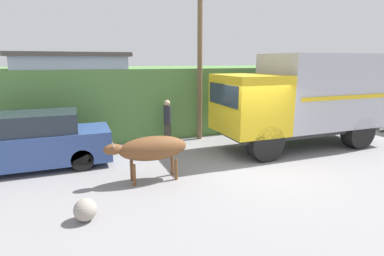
{
  "coord_description": "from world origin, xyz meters",
  "views": [
    {
      "loc": [
        -5.1,
        -7.57,
        3.24
      ],
      "look_at": [
        -1.91,
        0.74,
        1.24
      ],
      "focal_mm": 28.0,
      "sensor_mm": 36.0,
      "label": 1
    }
  ],
  "objects_px": {
    "parked_suv": "(30,142)",
    "utility_pole": "(200,53)",
    "brown_cow": "(152,149)",
    "cargo_truck": "(307,96)",
    "pedestrian_on_hill": "(167,119)",
    "roadside_rock": "(85,210)"
  },
  "relations": [
    {
      "from": "brown_cow",
      "to": "utility_pole",
      "type": "height_order",
      "value": "utility_pole"
    },
    {
      "from": "parked_suv",
      "to": "roadside_rock",
      "type": "xyz_separation_m",
      "value": [
        1.41,
        -3.87,
        -0.59
      ]
    },
    {
      "from": "cargo_truck",
      "to": "parked_suv",
      "type": "relative_size",
      "value": 1.42
    },
    {
      "from": "brown_cow",
      "to": "roadside_rock",
      "type": "distance_m",
      "value": 2.5
    },
    {
      "from": "pedestrian_on_hill",
      "to": "parked_suv",
      "type": "bearing_deg",
      "value": 12.82
    },
    {
      "from": "brown_cow",
      "to": "roadside_rock",
      "type": "xyz_separation_m",
      "value": [
        -1.8,
        -1.6,
        -0.67
      ]
    },
    {
      "from": "cargo_truck",
      "to": "utility_pole",
      "type": "distance_m",
      "value": 4.48
    },
    {
      "from": "parked_suv",
      "to": "utility_pole",
      "type": "distance_m",
      "value": 6.91
    },
    {
      "from": "pedestrian_on_hill",
      "to": "roadside_rock",
      "type": "bearing_deg",
      "value": 55.72
    },
    {
      "from": "parked_suv",
      "to": "pedestrian_on_hill",
      "type": "distance_m",
      "value": 4.82
    },
    {
      "from": "utility_pole",
      "to": "cargo_truck",
      "type": "bearing_deg",
      "value": -37.02
    },
    {
      "from": "brown_cow",
      "to": "utility_pole",
      "type": "xyz_separation_m",
      "value": [
        2.96,
        3.76,
        2.65
      ]
    },
    {
      "from": "pedestrian_on_hill",
      "to": "utility_pole",
      "type": "xyz_separation_m",
      "value": [
        1.5,
        0.32,
        2.57
      ]
    },
    {
      "from": "roadside_rock",
      "to": "parked_suv",
      "type": "bearing_deg",
      "value": 109.98
    },
    {
      "from": "cargo_truck",
      "to": "pedestrian_on_hill",
      "type": "height_order",
      "value": "cargo_truck"
    },
    {
      "from": "cargo_truck",
      "to": "pedestrian_on_hill",
      "type": "xyz_separation_m",
      "value": [
        -4.83,
        2.19,
        -0.94
      ]
    },
    {
      "from": "parked_suv",
      "to": "utility_pole",
      "type": "height_order",
      "value": "utility_pole"
    },
    {
      "from": "utility_pole",
      "to": "brown_cow",
      "type": "bearing_deg",
      "value": -128.2
    },
    {
      "from": "utility_pole",
      "to": "pedestrian_on_hill",
      "type": "bearing_deg",
      "value": -167.97
    },
    {
      "from": "brown_cow",
      "to": "parked_suv",
      "type": "xyz_separation_m",
      "value": [
        -3.21,
        2.26,
        -0.08
      ]
    },
    {
      "from": "cargo_truck",
      "to": "pedestrian_on_hill",
      "type": "relative_size",
      "value": 3.8
    },
    {
      "from": "pedestrian_on_hill",
      "to": "brown_cow",
      "type": "bearing_deg",
      "value": 65.61
    }
  ]
}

